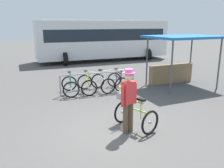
{
  "coord_description": "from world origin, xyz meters",
  "views": [
    {
      "loc": [
        -1.99,
        -5.63,
        2.83
      ],
      "look_at": [
        0.28,
        1.15,
        1.0
      ],
      "focal_mm": 38.1,
      "sensor_mm": 36.0,
      "label": 1
    }
  ],
  "objects_px": {
    "person_with_featured_bike": "(128,99)",
    "featured_bicycle": "(132,110)",
    "racked_bike_white": "(103,83)",
    "bus_distant": "(103,38)",
    "racked_bike_teal": "(70,86)",
    "market_stall": "(178,55)",
    "racked_bike_black": "(118,81)",
    "racked_bike_lime": "(87,84)"
  },
  "relations": [
    {
      "from": "person_with_featured_bike",
      "to": "featured_bicycle",
      "type": "bearing_deg",
      "value": 49.79
    },
    {
      "from": "racked_bike_white",
      "to": "bus_distant",
      "type": "distance_m",
      "value": 8.88
    },
    {
      "from": "racked_bike_white",
      "to": "bus_distant",
      "type": "xyz_separation_m",
      "value": [
        2.52,
        8.4,
        1.37
      ]
    },
    {
      "from": "racked_bike_teal",
      "to": "market_stall",
      "type": "distance_m",
      "value": 5.12
    },
    {
      "from": "bus_distant",
      "to": "racked_bike_black",
      "type": "bearing_deg",
      "value": -102.22
    },
    {
      "from": "bus_distant",
      "to": "racked_bike_teal",
      "type": "bearing_deg",
      "value": -114.89
    },
    {
      "from": "racked_bike_teal",
      "to": "racked_bike_black",
      "type": "relative_size",
      "value": 1.06
    },
    {
      "from": "person_with_featured_bike",
      "to": "bus_distant",
      "type": "height_order",
      "value": "bus_distant"
    },
    {
      "from": "featured_bicycle",
      "to": "person_with_featured_bike",
      "type": "relative_size",
      "value": 0.73
    },
    {
      "from": "racked_bike_black",
      "to": "bus_distant",
      "type": "bearing_deg",
      "value": 77.78
    },
    {
      "from": "bus_distant",
      "to": "market_stall",
      "type": "bearing_deg",
      "value": -82.59
    },
    {
      "from": "racked_bike_white",
      "to": "featured_bicycle",
      "type": "height_order",
      "value": "featured_bicycle"
    },
    {
      "from": "racked_bike_lime",
      "to": "person_with_featured_bike",
      "type": "height_order",
      "value": "person_with_featured_bike"
    },
    {
      "from": "featured_bicycle",
      "to": "bus_distant",
      "type": "height_order",
      "value": "bus_distant"
    },
    {
      "from": "racked_bike_teal",
      "to": "person_with_featured_bike",
      "type": "xyz_separation_m",
      "value": [
        0.9,
        -4.03,
        0.58
      ]
    },
    {
      "from": "racked_bike_teal",
      "to": "racked_bike_lime",
      "type": "distance_m",
      "value": 0.7
    },
    {
      "from": "racked_bike_lime",
      "to": "bus_distant",
      "type": "distance_m",
      "value": 9.12
    },
    {
      "from": "market_stall",
      "to": "bus_distant",
      "type": "bearing_deg",
      "value": 97.41
    },
    {
      "from": "racked_bike_teal",
      "to": "featured_bicycle",
      "type": "height_order",
      "value": "featured_bicycle"
    },
    {
      "from": "racked_bike_teal",
      "to": "person_with_featured_bike",
      "type": "distance_m",
      "value": 4.17
    },
    {
      "from": "racked_bike_lime",
      "to": "market_stall",
      "type": "distance_m",
      "value": 4.43
    },
    {
      "from": "racked_bike_white",
      "to": "racked_bike_black",
      "type": "distance_m",
      "value": 0.7
    },
    {
      "from": "racked_bike_white",
      "to": "bus_distant",
      "type": "bearing_deg",
      "value": 73.34
    },
    {
      "from": "featured_bicycle",
      "to": "market_stall",
      "type": "relative_size",
      "value": 0.38
    },
    {
      "from": "featured_bicycle",
      "to": "racked_bike_teal",
      "type": "bearing_deg",
      "value": 107.19
    },
    {
      "from": "racked_bike_black",
      "to": "featured_bicycle",
      "type": "relative_size",
      "value": 0.87
    },
    {
      "from": "racked_bike_teal",
      "to": "racked_bike_lime",
      "type": "bearing_deg",
      "value": 1.5
    },
    {
      "from": "racked_bike_white",
      "to": "market_stall",
      "type": "xyz_separation_m",
      "value": [
        3.61,
        -0.04,
        1.03
      ]
    },
    {
      "from": "racked_bike_teal",
      "to": "market_stall",
      "type": "height_order",
      "value": "market_stall"
    },
    {
      "from": "featured_bicycle",
      "to": "market_stall",
      "type": "height_order",
      "value": "market_stall"
    },
    {
      "from": "racked_bike_white",
      "to": "market_stall",
      "type": "height_order",
      "value": "market_stall"
    },
    {
      "from": "person_with_featured_bike",
      "to": "bus_distant",
      "type": "relative_size",
      "value": 0.17
    },
    {
      "from": "racked_bike_white",
      "to": "featured_bicycle",
      "type": "distance_m",
      "value": 3.77
    },
    {
      "from": "featured_bicycle",
      "to": "person_with_featured_bike",
      "type": "distance_m",
      "value": 0.61
    },
    {
      "from": "racked_bike_teal",
      "to": "racked_bike_black",
      "type": "distance_m",
      "value": 2.1
    },
    {
      "from": "racked_bike_lime",
      "to": "racked_bike_white",
      "type": "xyz_separation_m",
      "value": [
        0.7,
        0.02,
        0.0
      ]
    },
    {
      "from": "bus_distant",
      "to": "market_stall",
      "type": "relative_size",
      "value": 3.06
    },
    {
      "from": "racked_bike_lime",
      "to": "person_with_featured_bike",
      "type": "bearing_deg",
      "value": -87.16
    },
    {
      "from": "racked_bike_white",
      "to": "person_with_featured_bike",
      "type": "xyz_separation_m",
      "value": [
        -0.5,
        -4.06,
        0.58
      ]
    },
    {
      "from": "racked_bike_teal",
      "to": "bus_distant",
      "type": "distance_m",
      "value": 9.4
    },
    {
      "from": "bus_distant",
      "to": "featured_bicycle",
      "type": "bearing_deg",
      "value": -102.79
    },
    {
      "from": "racked_bike_lime",
      "to": "featured_bicycle",
      "type": "xyz_separation_m",
      "value": [
        0.45,
        -3.75,
        0.12
      ]
    }
  ]
}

